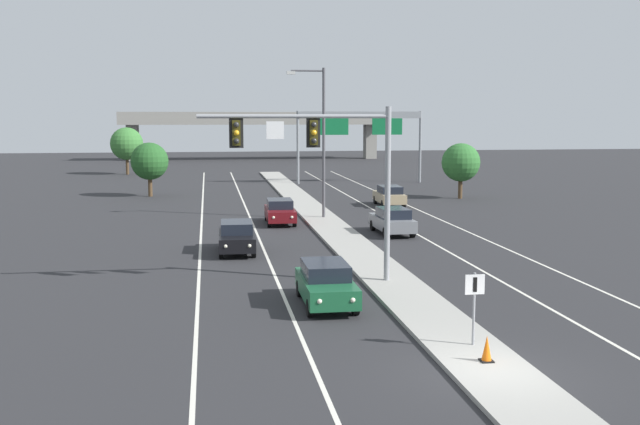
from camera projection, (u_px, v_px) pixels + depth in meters
The scene contains 20 objects.
ground_plane at pixel (492, 374), 20.13m from camera, with size 260.00×260.00×0.00m, color #28282B.
median_island at pixel (359, 252), 37.77m from camera, with size 2.40×110.00×0.15m, color #9E9B93.
lane_stripe_oncoming_center at pixel (257, 234), 43.95m from camera, with size 0.14×100.00×0.01m, color silver.
lane_stripe_receding_center at pixel (411, 231), 45.35m from camera, with size 0.14×100.00×0.01m, color silver.
edge_stripe_left at pixel (201, 236), 43.46m from camera, with size 0.14×100.00×0.01m, color silver.
edge_stripe_right at pixel (463, 230), 45.84m from camera, with size 0.14×100.00×0.01m, color silver.
overhead_signal_mast at pixel (327, 156), 30.01m from camera, with size 7.83×0.44×7.20m.
median_sign_post at pixel (474, 298), 22.06m from camera, with size 0.60×0.10×2.20m.
street_lamp_median at pixel (320, 134), 49.78m from camera, with size 2.58×0.28×10.00m.
car_oncoming_green at pixel (326, 283), 27.43m from camera, with size 1.83×4.47×1.58m.
car_oncoming_black at pixel (237, 237), 38.09m from camera, with size 1.90×4.50×1.58m.
car_oncoming_darkred at pixel (280, 211), 48.31m from camera, with size 1.90×4.50×1.58m.
car_receding_grey at pixel (392, 220), 44.02m from camera, with size 1.92×4.51×1.58m.
car_receding_tan at pixel (389, 195), 57.95m from camera, with size 1.91×4.50×1.58m.
traffic_cone_median_nose at pixel (487, 349), 20.69m from camera, with size 0.36×0.36×0.74m.
highway_sign_gantry at pixel (360, 124), 77.04m from camera, with size 13.28×0.42×7.50m.
overpass_bridge at pixel (254, 124), 119.85m from camera, with size 42.40×6.40×7.65m.
tree_far_right_b at pixel (461, 163), 62.85m from camera, with size 3.25×3.25×4.71m.
tree_far_left_a at pixel (149, 161), 64.48m from camera, with size 3.25×3.25×4.71m.
tree_far_left_b at pixel (127, 144), 88.95m from camera, with size 3.91×3.91×5.65m.
Camera 1 is at (-7.52, -18.48, 6.94)m, focal length 41.70 mm.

